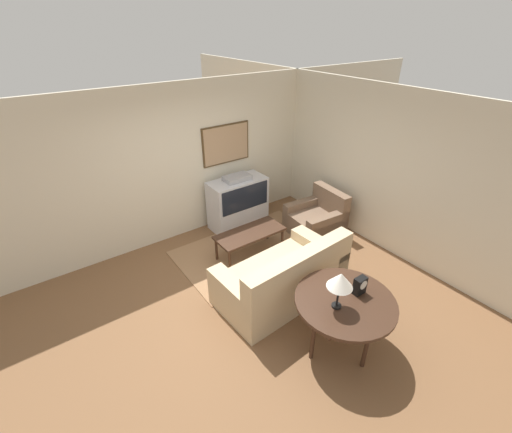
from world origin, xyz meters
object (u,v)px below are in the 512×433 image
tv (238,203)px  coffee_table (250,234)px  armchair (317,219)px  console_table (345,304)px  couch (283,279)px  table_lamp (340,281)px  mantel_clock (360,286)px

tv → coffee_table: size_ratio=0.93×
armchair → console_table: armchair is taller
armchair → console_table: bearing=-33.5°
couch → table_lamp: (-0.15, -1.08, 0.79)m
console_table → mantel_clock: mantel_clock is taller
armchair → console_table: size_ratio=0.81×
table_lamp → mantel_clock: bearing=-0.2°
console_table → mantel_clock: size_ratio=5.26×
tv → armchair: bearing=-45.7°
mantel_clock → tv: bearing=83.6°
tv → console_table: bearing=-100.2°
console_table → table_lamp: table_lamp is taller
coffee_table → tv: bearing=68.0°
coffee_table → table_lamp: table_lamp is taller
console_table → table_lamp: 0.46m
console_table → table_lamp: (-0.16, -0.00, 0.44)m
table_lamp → mantel_clock: table_lamp is taller
couch → console_table: couch is taller
table_lamp → coffee_table: bearing=81.0°
couch → coffee_table: bearing=-103.0°
tv → table_lamp: bearing=-103.1°
couch → tv: bearing=-108.7°
couch → console_table: (0.01, -1.08, 0.36)m
tv → console_table: (-0.56, -3.12, 0.19)m
couch → mantel_clock: mantel_clock is taller
tv → table_lamp: 3.27m
couch → mantel_clock: (0.23, -1.08, 0.53)m
table_lamp → couch: bearing=82.0°
tv → table_lamp: table_lamp is taller
armchair → table_lamp: 2.84m
couch → armchair: 1.89m
couch → console_table: bearing=87.6°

